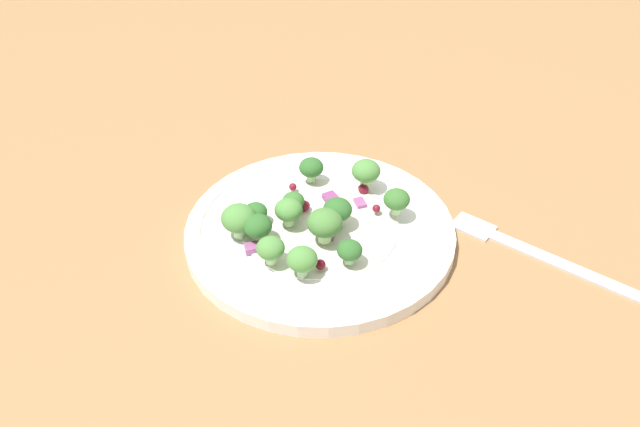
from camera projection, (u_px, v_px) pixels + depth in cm
name	position (u px, v px, depth cm)	size (l,w,h in cm)	color
ground_plane	(337.00, 248.00, 63.73)	(180.00, 180.00, 2.00)	olive
plate	(320.00, 230.00, 62.73)	(23.35, 23.35, 1.70)	white
dressing_pool	(320.00, 226.00, 62.46)	(13.54, 13.54, 0.20)	white
broccoli_floret_0	(302.00, 260.00, 56.50)	(2.47, 2.47, 2.50)	#8EB77A
broccoli_floret_1	(325.00, 224.00, 59.37)	(2.96, 2.96, 3.00)	#ADD18E
broccoli_floret_2	(293.00, 201.00, 62.60)	(1.94, 1.94, 1.97)	#ADD18E
broccoli_floret_3	(258.00, 227.00, 59.69)	(2.42, 2.42, 2.45)	#8EB77A
broccoli_floret_4	(350.00, 251.00, 57.55)	(2.06, 2.06, 2.08)	#8EB77A
broccoli_floret_5	(311.00, 168.00, 66.42)	(2.26, 2.26, 2.29)	#9EC684
broccoli_floret_6	(339.00, 208.00, 61.36)	(2.48, 2.48, 2.51)	#ADD18E
broccoli_floret_7	(239.00, 219.00, 60.33)	(2.98, 2.98, 3.02)	#ADD18E
broccoli_floret_8	(289.00, 210.00, 61.16)	(2.40, 2.40, 2.43)	#9EC684
broccoli_floret_9	(366.00, 172.00, 65.37)	(2.62, 2.62, 2.65)	#ADD18E
broccoli_floret_10	(256.00, 213.00, 61.84)	(2.05, 2.05, 2.07)	#ADD18E
broccoli_floret_11	(271.00, 249.00, 57.45)	(2.30, 2.30, 2.33)	#ADD18E
broccoli_floret_12	(397.00, 200.00, 62.12)	(2.30, 2.30, 2.33)	#9EC684
cranberry_0	(293.00, 187.00, 65.79)	(0.70, 0.70, 0.70)	maroon
cranberry_1	(364.00, 189.00, 65.98)	(0.97, 0.97, 0.97)	maroon
cranberry_2	(320.00, 265.00, 57.59)	(0.85, 0.85, 0.85)	#4C0A14
cranberry_3	(305.00, 206.00, 63.69)	(0.96, 0.96, 0.96)	maroon
cranberry_4	(376.00, 208.00, 63.18)	(0.72, 0.72, 0.72)	maroon
onion_bit_0	(360.00, 203.00, 64.68)	(1.31, 0.86, 0.47)	#934C84
onion_bit_1	(326.00, 235.00, 60.99)	(1.03, 1.29, 0.48)	#934C84
onion_bit_2	(253.00, 248.00, 59.81)	(1.29, 1.04, 0.59)	#934C84
onion_bit_3	(330.00, 197.00, 64.88)	(1.19, 1.14, 0.48)	#843D75
fork	(540.00, 254.00, 61.21)	(17.17, 10.54, 0.50)	silver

